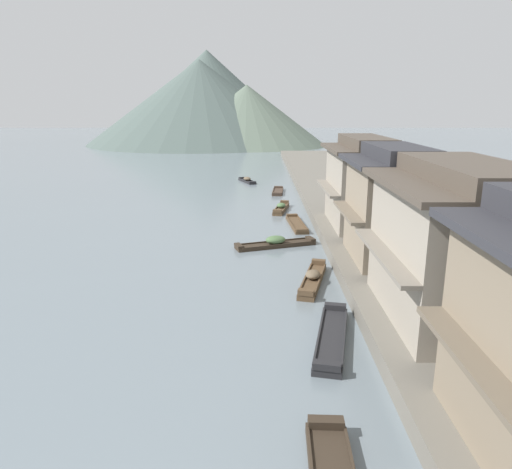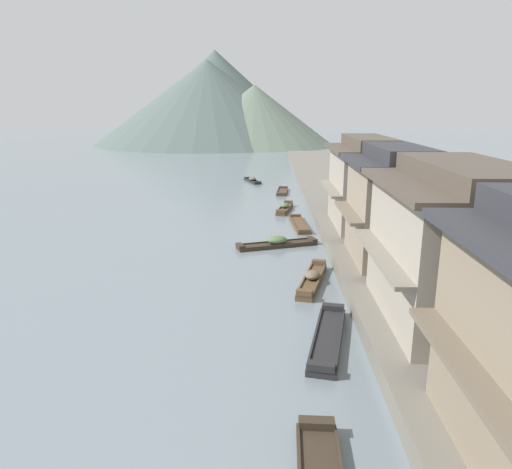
% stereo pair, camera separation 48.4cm
% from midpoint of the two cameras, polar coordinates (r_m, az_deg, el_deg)
% --- Properties ---
extents(riverbank_right, '(18.00, 110.00, 0.75)m').
position_cam_midpoint_polar(riverbank_right, '(39.01, 19.67, 1.62)').
color(riverbank_right, '#6B665B').
rests_on(riverbank_right, ground).
extents(boat_moored_nearest, '(1.39, 4.33, 0.38)m').
position_cam_midpoint_polar(boat_moored_nearest, '(50.68, 2.34, 5.15)').
color(boat_moored_nearest, '#423328').
rests_on(boat_moored_nearest, ground).
extents(boat_moored_second, '(2.29, 4.13, 0.63)m').
position_cam_midpoint_polar(boat_moored_second, '(57.87, -1.30, 6.49)').
color(boat_moored_second, '#232326').
rests_on(boat_moored_second, ground).
extents(boat_moored_third, '(5.39, 2.76, 0.72)m').
position_cam_midpoint_polar(boat_moored_third, '(31.10, 1.90, -1.03)').
color(boat_moored_third, '#33281E').
rests_on(boat_moored_third, ground).
extents(boat_moored_far, '(1.68, 4.51, 0.68)m').
position_cam_midpoint_polar(boat_moored_far, '(41.87, 2.69, 3.18)').
color(boat_moored_far, brown).
rests_on(boat_moored_far, ground).
extents(boat_midriver_drifting, '(1.42, 5.27, 0.39)m').
position_cam_midpoint_polar(boat_midriver_drifting, '(36.57, 4.51, 1.22)').
color(boat_midriver_drifting, brown).
rests_on(boat_midriver_drifting, ground).
extents(boat_midriver_upstream, '(2.12, 5.46, 0.52)m').
position_cam_midpoint_polar(boat_midriver_upstream, '(19.14, 8.28, -12.11)').
color(boat_midriver_upstream, '#232326').
rests_on(boat_midriver_upstream, ground).
extents(boat_crossing_west, '(2.02, 5.03, 0.70)m').
position_cam_midpoint_polar(boat_crossing_west, '(24.83, 6.23, -5.33)').
color(boat_crossing_west, brown).
rests_on(boat_crossing_west, ground).
extents(house_waterfront_second, '(6.62, 8.16, 6.14)m').
position_cam_midpoint_polar(house_waterfront_second, '(19.89, 22.91, -1.08)').
color(house_waterfront_second, gray).
rests_on(house_waterfront_second, riverbank_right).
extents(house_waterfront_tall, '(5.39, 6.52, 6.14)m').
position_cam_midpoint_polar(house_waterfront_tall, '(26.63, 15.65, 3.46)').
color(house_waterfront_tall, gray).
rests_on(house_waterfront_tall, riverbank_right).
extents(house_waterfront_narrow, '(5.39, 7.90, 6.14)m').
position_cam_midpoint_polar(house_waterfront_narrow, '(34.03, 12.31, 6.09)').
color(house_waterfront_narrow, gray).
rests_on(house_waterfront_narrow, riverbank_right).
extents(hill_far_west, '(54.90, 54.90, 24.12)m').
position_cam_midpoint_polar(hill_far_west, '(142.50, -5.92, 16.30)').
color(hill_far_west, '#4C5B56').
rests_on(hill_far_west, ground).
extents(hill_far_centre, '(36.81, 36.81, 13.60)m').
position_cam_midpoint_polar(hill_far_centre, '(113.45, -1.22, 14.05)').
color(hill_far_centre, '#5B6B5B').
rests_on(hill_far_centre, ground).
extents(hill_far_east, '(54.26, 54.26, 19.58)m').
position_cam_midpoint_polar(hill_far_east, '(120.14, -6.81, 15.44)').
color(hill_far_east, '#4C5B56').
rests_on(hill_far_east, ground).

